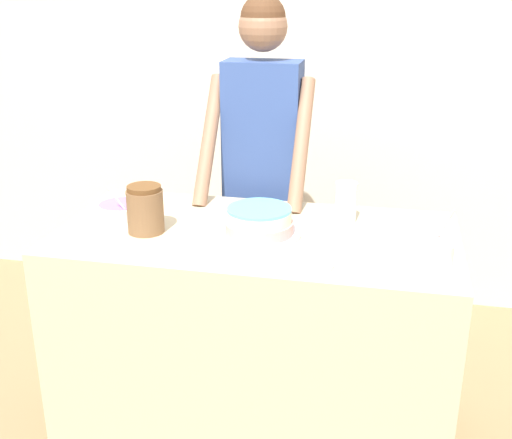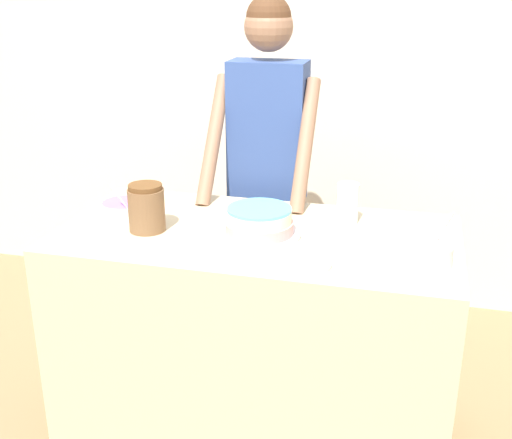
{
  "view_description": "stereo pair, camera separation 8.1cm",
  "coord_description": "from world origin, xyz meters",
  "px_view_note": "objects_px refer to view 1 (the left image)",
  "views": [
    {
      "loc": [
        0.46,
        -1.75,
        1.75
      ],
      "look_at": [
        0.01,
        0.33,
        0.95
      ],
      "focal_mm": 45.0,
      "sensor_mm": 36.0,
      "label": 1
    },
    {
      "loc": [
        0.54,
        -1.74,
        1.75
      ],
      "look_at": [
        0.01,
        0.33,
        0.95
      ],
      "focal_mm": 45.0,
      "sensor_mm": 36.0,
      "label": 2
    }
  ],
  "objects_px": {
    "ceramic_plate": "(302,263)",
    "stoneware_jar": "(145,209)",
    "person_baker": "(262,147)",
    "cake": "(259,223)",
    "drinking_glass": "(346,202)",
    "frosting_bowl_pink": "(430,251)",
    "frosting_bowl_purple": "(121,210)"
  },
  "relations": [
    {
      "from": "cake",
      "to": "ceramic_plate",
      "type": "bearing_deg",
      "value": -49.61
    },
    {
      "from": "frosting_bowl_pink",
      "to": "frosting_bowl_purple",
      "type": "height_order",
      "value": "frosting_bowl_pink"
    },
    {
      "from": "drinking_glass",
      "to": "frosting_bowl_pink",
      "type": "bearing_deg",
      "value": -46.34
    },
    {
      "from": "ceramic_plate",
      "to": "stoneware_jar",
      "type": "height_order",
      "value": "stoneware_jar"
    },
    {
      "from": "cake",
      "to": "frosting_bowl_purple",
      "type": "xyz_separation_m",
      "value": [
        -0.56,
        0.07,
        -0.02
      ]
    },
    {
      "from": "frosting_bowl_pink",
      "to": "ceramic_plate",
      "type": "height_order",
      "value": "frosting_bowl_pink"
    },
    {
      "from": "person_baker",
      "to": "frosting_bowl_pink",
      "type": "bearing_deg",
      "value": -44.68
    },
    {
      "from": "person_baker",
      "to": "cake",
      "type": "distance_m",
      "value": 0.61
    },
    {
      "from": "drinking_glass",
      "to": "ceramic_plate",
      "type": "bearing_deg",
      "value": -103.32
    },
    {
      "from": "ceramic_plate",
      "to": "frosting_bowl_pink",
      "type": "bearing_deg",
      "value": 15.79
    },
    {
      "from": "stoneware_jar",
      "to": "frosting_bowl_purple",
      "type": "bearing_deg",
      "value": 141.17
    },
    {
      "from": "cake",
      "to": "frosting_bowl_pink",
      "type": "distance_m",
      "value": 0.6
    },
    {
      "from": "person_baker",
      "to": "stoneware_jar",
      "type": "relative_size",
      "value": 9.64
    },
    {
      "from": "drinking_glass",
      "to": "stoneware_jar",
      "type": "distance_m",
      "value": 0.75
    },
    {
      "from": "frosting_bowl_pink",
      "to": "frosting_bowl_purple",
      "type": "distance_m",
      "value": 1.16
    },
    {
      "from": "stoneware_jar",
      "to": "frosting_bowl_pink",
      "type": "bearing_deg",
      "value": -3.06
    },
    {
      "from": "frosting_bowl_pink",
      "to": "stoneware_jar",
      "type": "distance_m",
      "value": 1.0
    },
    {
      "from": "ceramic_plate",
      "to": "cake",
      "type": "bearing_deg",
      "value": 130.39
    },
    {
      "from": "person_baker",
      "to": "frosting_bowl_purple",
      "type": "bearing_deg",
      "value": -130.71
    },
    {
      "from": "frosting_bowl_pink",
      "to": "ceramic_plate",
      "type": "bearing_deg",
      "value": -164.21
    },
    {
      "from": "drinking_glass",
      "to": "ceramic_plate",
      "type": "height_order",
      "value": "drinking_glass"
    },
    {
      "from": "person_baker",
      "to": "frosting_bowl_pink",
      "type": "distance_m",
      "value": 0.99
    },
    {
      "from": "frosting_bowl_purple",
      "to": "ceramic_plate",
      "type": "distance_m",
      "value": 0.8
    },
    {
      "from": "frosting_bowl_purple",
      "to": "drinking_glass",
      "type": "height_order",
      "value": "drinking_glass"
    },
    {
      "from": "person_baker",
      "to": "cake",
      "type": "relative_size",
      "value": 5.64
    },
    {
      "from": "frosting_bowl_pink",
      "to": "person_baker",
      "type": "bearing_deg",
      "value": 135.32
    },
    {
      "from": "drinking_glass",
      "to": "cake",
      "type": "bearing_deg",
      "value": -144.2
    },
    {
      "from": "person_baker",
      "to": "cake",
      "type": "height_order",
      "value": "person_baker"
    },
    {
      "from": "person_baker",
      "to": "ceramic_plate",
      "type": "bearing_deg",
      "value": -69.68
    },
    {
      "from": "ceramic_plate",
      "to": "stoneware_jar",
      "type": "bearing_deg",
      "value": 164.36
    },
    {
      "from": "cake",
      "to": "frosting_bowl_purple",
      "type": "bearing_deg",
      "value": 173.18
    },
    {
      "from": "cake",
      "to": "ceramic_plate",
      "type": "distance_m",
      "value": 0.29
    }
  ]
}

